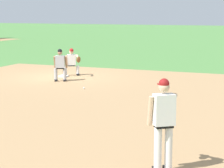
{
  "coord_description": "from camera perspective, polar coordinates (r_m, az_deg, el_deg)",
  "views": [
    {
      "loc": [
        -18.27,
        -9.88,
        3.11
      ],
      "look_at": [
        -7.27,
        -5.43,
        1.13
      ],
      "focal_mm": 70.0,
      "sensor_mm": 36.0,
      "label": 1
    }
  ],
  "objects": [
    {
      "name": "first_baseman",
      "position": [
        21.29,
        -5.23,
        3.03
      ],
      "size": [
        0.8,
        1.05,
        1.34
      ],
      "color": "black",
      "rests_on": "ground"
    },
    {
      "name": "ground_plane",
      "position": [
        21.0,
        -6.32,
        0.91
      ],
      "size": [
        160.0,
        160.0,
        0.0
      ],
      "primitive_type": "plane",
      "color": "#518942"
    },
    {
      "name": "infield_dirt_patch",
      "position": [
        14.72,
        -2.57,
        -2.7
      ],
      "size": [
        18.0,
        18.0,
        0.01
      ],
      "primitive_type": "cube",
      "color": "tan",
      "rests_on": "ground"
    },
    {
      "name": "baseball",
      "position": [
        17.66,
        -3.69,
        -0.56
      ],
      "size": [
        0.07,
        0.07,
        0.07
      ],
      "primitive_type": "sphere",
      "color": "white",
      "rests_on": "ground"
    },
    {
      "name": "first_base_bag",
      "position": [
        21.0,
        -6.32,
        1.03
      ],
      "size": [
        0.38,
        0.38,
        0.09
      ],
      "primitive_type": "cube",
      "color": "white",
      "rests_on": "ground"
    },
    {
      "name": "pitcher",
      "position": [
        8.46,
        6.78,
        -4.61
      ],
      "size": [
        0.85,
        0.57,
        1.86
      ],
      "color": "black",
      "rests_on": "ground"
    },
    {
      "name": "baserunner",
      "position": [
        19.63,
        -6.79,
        2.64
      ],
      "size": [
        0.58,
        0.67,
        1.46
      ],
      "color": "black",
      "rests_on": "ground"
    }
  ]
}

